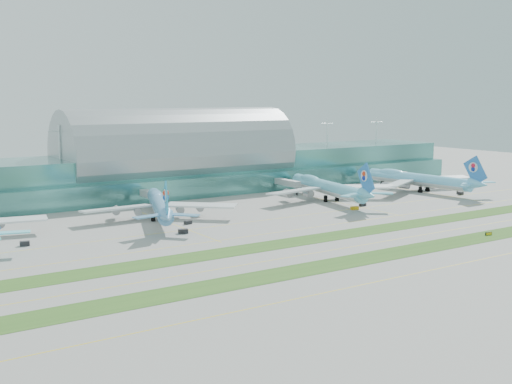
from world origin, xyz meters
TOP-DOWN VIEW (x-y plane):
  - ground at (0.00, 0.00)m, footprint 700.00×700.00m
  - terminal at (0.01, 128.79)m, footprint 340.00×69.10m
  - grass_strip_near at (0.00, -28.00)m, footprint 420.00×12.00m
  - grass_strip_far at (0.00, 2.00)m, footprint 420.00×12.00m
  - taxiline_a at (0.00, -48.00)m, footprint 420.00×0.35m
  - taxiline_b at (0.00, -14.00)m, footprint 420.00×0.35m
  - taxiline_c at (0.00, 18.00)m, footprint 420.00×0.35m
  - taxiline_d at (0.00, 40.00)m, footprint 420.00×0.35m
  - airliner_b at (-39.92, 65.06)m, footprint 58.85×68.52m
  - airliner_c at (47.08, 65.38)m, footprint 66.61×76.47m
  - airliner_d at (105.60, 62.65)m, footprint 67.07×76.45m
  - gse_b at (-97.10, 46.11)m, footprint 3.45×2.48m
  - gse_c at (-44.46, 35.03)m, footprint 3.90×2.92m
  - gse_d at (-35.13, 49.33)m, footprint 3.35×2.27m
  - gse_e at (40.53, 38.33)m, footprint 3.72×2.46m
  - gse_f at (49.72, 43.22)m, footprint 3.42×1.77m
  - gse_g at (114.17, 41.44)m, footprint 3.67×2.61m
  - gse_h at (116.87, 44.13)m, footprint 3.49×2.16m
  - taxiway_sign_east at (44.97, -27.37)m, footprint 2.83×0.85m

SIDE VIEW (x-z plane):
  - ground at x=0.00m, z-range 0.00..0.00m
  - taxiline_a at x=0.00m, z-range 0.00..0.01m
  - taxiline_b at x=0.00m, z-range 0.00..0.01m
  - taxiline_c at x=0.00m, z-range 0.00..0.01m
  - taxiline_d at x=0.00m, z-range 0.00..0.01m
  - grass_strip_near at x=0.00m, z-range 0.00..0.08m
  - grass_strip_far at x=0.00m, z-range 0.00..0.08m
  - taxiway_sign_east at x=44.97m, z-range -0.01..1.19m
  - gse_f at x=49.72m, z-range 0.00..1.28m
  - gse_d at x=-35.13m, z-range 0.00..1.36m
  - gse_e at x=40.53m, z-range 0.00..1.39m
  - gse_b at x=-97.10m, z-range 0.00..1.58m
  - gse_c at x=-44.46m, z-range 0.00..1.59m
  - gse_g at x=114.17m, z-range 0.00..1.63m
  - gse_h at x=116.87m, z-range 0.00..1.73m
  - airliner_b at x=-39.92m, z-range -3.74..15.80m
  - airliner_d at x=105.60m, z-range -4.03..17.00m
  - airliner_c at x=47.08m, z-range -4.05..17.09m
  - terminal at x=0.01m, z-range -3.77..32.23m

